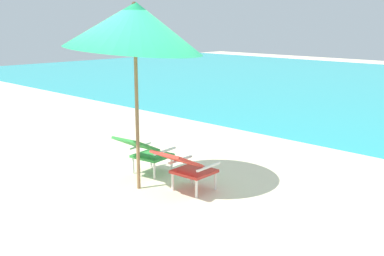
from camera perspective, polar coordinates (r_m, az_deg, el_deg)
The scene contains 4 objects.
ground_plane at distance 10.07m, azimuth 13.53°, elevation -1.18°, with size 40.00×40.00×0.00m, color beige.
lounge_chair_left at distance 7.39m, azimuth -5.69°, elevation -2.70°, with size 0.66×0.94×0.68m.
lounge_chair_right at distance 6.59m, azimuth -0.73°, elevation -4.54°, with size 0.60×0.91×0.68m.
beach_umbrella_center at distance 6.54m, azimuth -6.88°, elevation 11.99°, with size 2.68×2.67×2.68m.
Camera 1 is at (5.02, -4.41, 2.36)m, focal length 44.52 mm.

